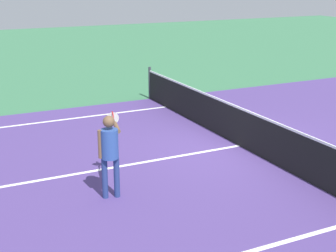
{
  "coord_description": "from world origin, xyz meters",
  "views": [
    {
      "loc": [
        9.45,
        -6.56,
        3.99
      ],
      "look_at": [
        0.69,
        -2.28,
        1.0
      ],
      "focal_mm": 52.89,
      "sensor_mm": 36.0,
      "label": 1
    }
  ],
  "objects": [
    {
      "name": "player_near",
      "position": [
        1.35,
        -3.78,
        0.98
      ],
      "size": [
        1.12,
        0.69,
        1.59
      ],
      "color": "navy",
      "rests_on": "ground_plane"
    },
    {
      "name": "ground_plane",
      "position": [
        0.0,
        0.0,
        0.0
      ],
      "size": [
        60.0,
        60.0,
        0.0
      ],
      "primitive_type": "plane",
      "color": "#38724C"
    },
    {
      "name": "line_center_service",
      "position": [
        0.0,
        -3.2,
        0.0
      ],
      "size": [
        0.1,
        6.4,
        0.01
      ],
      "primitive_type": "cube",
      "color": "white",
      "rests_on": "ground_plane"
    },
    {
      "name": "court_surface_inbounds",
      "position": [
        0.0,
        0.0,
        0.0
      ],
      "size": [
        10.62,
        24.4,
        0.0
      ],
      "primitive_type": "cube",
      "color": "#4C387A",
      "rests_on": "ground_plane"
    },
    {
      "name": "net",
      "position": [
        0.0,
        0.0,
        0.49
      ],
      "size": [
        10.79,
        0.09,
        1.07
      ],
      "color": "#33383D",
      "rests_on": "ground_plane"
    }
  ]
}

